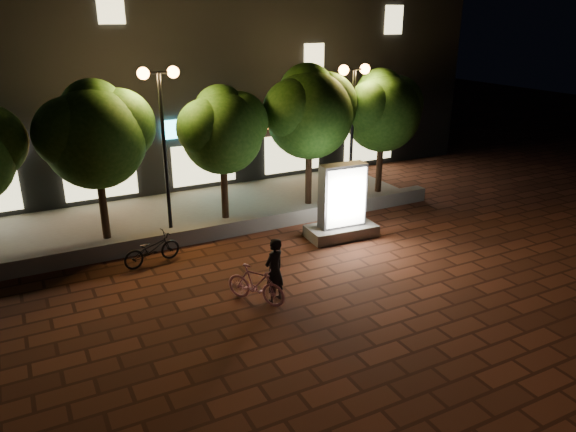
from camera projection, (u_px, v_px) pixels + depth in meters
ground at (283, 287)px, 14.16m from camera, size 80.00×80.00×0.00m
retaining_wall at (227, 228)px, 17.40m from camera, size 16.00×0.45×0.50m
sidewalk at (202, 211)px, 19.56m from camera, size 16.00×5.00×0.08m
building_block at (146, 57)px, 23.23m from camera, size 28.00×8.12×11.30m
tree_left at (96, 132)px, 16.02m from camera, size 3.60×3.00×4.89m
tree_mid at (223, 127)px, 17.83m from camera, size 3.24×2.70×4.50m
tree_right at (310, 109)px, 19.13m from camera, size 3.72×3.10×5.07m
tree_far_right at (383, 108)px, 20.58m from camera, size 3.48×2.90×4.76m
street_lamp_left at (161, 108)px, 16.44m from camera, size 1.26×0.36×5.18m
street_lamp_right at (353, 98)px, 19.51m from camera, size 1.26×0.36×4.98m
ad_kiosk at (342, 208)px, 17.09m from camera, size 2.28×1.25×2.40m
scooter_pink at (256, 284)px, 13.28m from camera, size 1.29×1.59×0.97m
rider at (274, 270)px, 13.21m from camera, size 0.72×0.61×1.66m
scooter_parked at (152, 249)px, 15.36m from camera, size 1.79×0.94×0.89m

